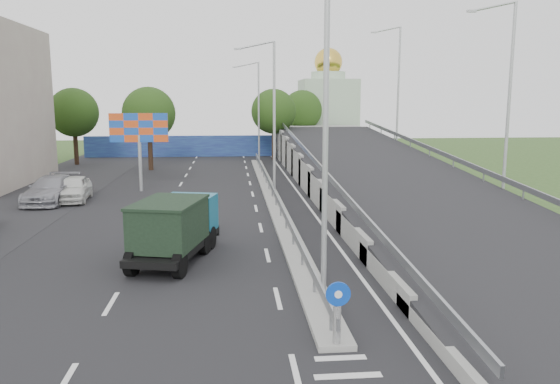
{
  "coord_description": "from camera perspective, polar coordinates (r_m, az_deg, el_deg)",
  "views": [
    {
      "loc": [
        -2.65,
        -10.83,
        6.38
      ],
      "look_at": [
        -0.41,
        13.87,
        2.2
      ],
      "focal_mm": 35.0,
      "sensor_mm": 36.0,
      "label": 1
    }
  ],
  "objects": [
    {
      "name": "sign_bollard",
      "position": [
        14.31,
        6.02,
        -12.43
      ],
      "size": [
        0.64,
        0.23,
        1.67
      ],
      "color": "black",
      "rests_on": "median"
    },
    {
      "name": "overpass_ramp",
      "position": [
        36.58,
        10.98,
        2.12
      ],
      "size": [
        10.0,
        50.0,
        3.5
      ],
      "color": "gray",
      "rests_on": "ground"
    },
    {
      "name": "parked_car_d",
      "position": [
        37.22,
        -22.77,
        0.24
      ],
      "size": [
        2.56,
        5.84,
        1.67
      ],
      "primitive_type": "imported",
      "rotation": [
        0.0,
        0.0,
        -0.04
      ],
      "color": "#919199",
      "rests_on": "ground"
    },
    {
      "name": "billboard",
      "position": [
        39.41,
        -14.53,
        6.07
      ],
      "size": [
        4.0,
        0.24,
        5.5
      ],
      "color": "#B2B5B7",
      "rests_on": "ground"
    },
    {
      "name": "road_surface",
      "position": [
        31.49,
        -5.71,
        -2.17
      ],
      "size": [
        26.0,
        90.0,
        0.04
      ],
      "primitive_type": "cube",
      "color": "black",
      "rests_on": "ground"
    },
    {
      "name": "lamp_post_far",
      "position": [
        56.9,
        -2.43,
        8.98
      ],
      "size": [
        2.74,
        0.18,
        10.08
      ],
      "color": "#B2B5B7",
      "rests_on": "median"
    },
    {
      "name": "parked_car_e",
      "position": [
        37.26,
        -20.8,
        0.34
      ],
      "size": [
        2.35,
        4.91,
        1.62
      ],
      "primitive_type": "imported",
      "rotation": [
        0.0,
        0.0,
        0.1
      ],
      "color": "silver",
      "rests_on": "ground"
    },
    {
      "name": "tree_left_mid",
      "position": [
        51.38,
        -13.54,
        7.96
      ],
      "size": [
        4.8,
        4.8,
        7.6
      ],
      "color": "black",
      "rests_on": "ground"
    },
    {
      "name": "median",
      "position": [
        35.49,
        -0.82,
        -0.63
      ],
      "size": [
        1.0,
        44.0,
        0.2
      ],
      "primitive_type": "cube",
      "color": "gray",
      "rests_on": "ground"
    },
    {
      "name": "median_guardrail",
      "position": [
        35.38,
        -0.82,
        0.41
      ],
      "size": [
        0.09,
        44.0,
        0.71
      ],
      "color": "gray",
      "rests_on": "median"
    },
    {
      "name": "lamp_post_mid",
      "position": [
        36.94,
        -0.91,
        8.68
      ],
      "size": [
        2.74,
        0.18,
        10.08
      ],
      "color": "#B2B5B7",
      "rests_on": "median"
    },
    {
      "name": "tree_ramp_far",
      "position": [
        66.41,
        2.33,
        8.52
      ],
      "size": [
        4.8,
        4.8,
        7.6
      ],
      "color": "black",
      "rests_on": "ground"
    },
    {
      "name": "tree_median_far",
      "position": [
        59.03,
        -0.67,
        8.4
      ],
      "size": [
        4.8,
        4.8,
        7.6
      ],
      "color": "black",
      "rests_on": "ground"
    },
    {
      "name": "dump_truck",
      "position": [
        22.33,
        -10.85,
        -3.46
      ],
      "size": [
        3.41,
        6.13,
        2.55
      ],
      "rotation": [
        0.0,
        0.0,
        -0.24
      ],
      "color": "black",
      "rests_on": "ground"
    },
    {
      "name": "blue_wall",
      "position": [
        63.06,
        -6.41,
        4.79
      ],
      "size": [
        30.0,
        0.5,
        2.4
      ],
      "primitive_type": "cube",
      "color": "navy",
      "rests_on": "ground"
    },
    {
      "name": "lamp_post_near",
      "position": [
        17.07,
        4.16,
        7.62
      ],
      "size": [
        2.74,
        0.18,
        10.08
      ],
      "color": "#B2B5B7",
      "rests_on": "median"
    },
    {
      "name": "church",
      "position": [
        71.96,
        5.0,
        8.68
      ],
      "size": [
        7.0,
        7.0,
        13.8
      ],
      "color": "#B2CCAD",
      "rests_on": "ground"
    },
    {
      "name": "tree_left_far",
      "position": [
        57.92,
        -20.75,
        7.76
      ],
      "size": [
        4.8,
        4.8,
        7.6
      ],
      "color": "black",
      "rests_on": "ground"
    }
  ]
}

